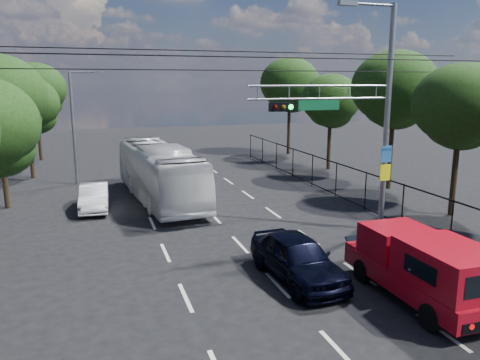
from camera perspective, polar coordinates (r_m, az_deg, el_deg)
name	(u,v)px	position (r m, az deg, el deg)	size (l,w,h in m)	color
ground	(340,352)	(12.28, 12.08, -19.79)	(120.00, 120.00, 0.00)	black
lane_markings	(205,207)	(24.47, -4.25, -3.34)	(6.12, 38.00, 0.01)	beige
signal_mast	(362,111)	(20.10, 14.69, 8.18)	(6.43, 0.39, 9.50)	slate
streetlight_left	(76,122)	(31.11, -19.39, 6.64)	(2.09, 0.22, 7.08)	slate
utility_wires	(234,60)	(18.65, -0.79, 14.42)	(22.00, 5.04, 0.74)	black
fence_right	(353,186)	(25.41, 13.63, -0.69)	(0.06, 34.03, 2.00)	black
tree_right_b	(460,111)	(24.54, 25.28, 7.60)	(4.50, 4.50, 7.31)	black
tree_right_c	(394,94)	(29.56, 18.31, 9.96)	(5.10, 5.10, 8.29)	black
tree_right_d	(331,104)	(35.32, 11.00, 9.11)	(4.32, 4.32, 7.02)	black
tree_right_e	(290,88)	(42.57, 6.08, 11.14)	(5.28, 5.28, 8.58)	black
tree_left_d	(27,108)	(34.30, -24.49, 7.98)	(4.20, 4.20, 6.83)	black
tree_left_e	(36,93)	(42.24, -23.63, 9.68)	(4.92, 4.92, 7.99)	black
red_pickup	(423,266)	(15.00, 21.38, -9.71)	(2.07, 5.52, 2.04)	black
navy_hatchback	(297,258)	(15.59, 7.00, -9.41)	(1.80, 4.47, 1.52)	black
white_bus	(159,172)	(26.08, -9.81, 0.92)	(2.58, 11.01, 3.07)	silver
white_van	(94,197)	(24.98, -17.36, -2.02)	(1.37, 3.92, 1.29)	silver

